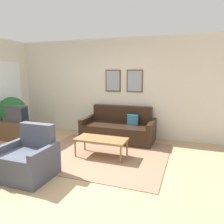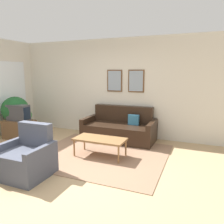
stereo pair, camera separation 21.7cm
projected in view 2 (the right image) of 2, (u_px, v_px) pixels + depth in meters
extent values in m
plane|color=tan|center=(59.00, 166.00, 4.20)|extent=(16.00, 16.00, 0.00)
cube|color=#937056|center=(100.00, 154.00, 4.79)|extent=(2.80, 2.38, 0.01)
cube|color=beige|center=(109.00, 88.00, 6.22)|extent=(8.00, 0.06, 2.70)
cube|color=brown|center=(115.00, 81.00, 6.08)|extent=(0.44, 0.03, 0.60)
cube|color=#8999A8|center=(114.00, 81.00, 6.06)|extent=(0.38, 0.01, 0.54)
cube|color=brown|center=(136.00, 81.00, 5.85)|extent=(0.44, 0.03, 0.60)
cube|color=#8999A8|center=(136.00, 81.00, 5.83)|extent=(0.38, 0.01, 0.54)
cube|color=beige|center=(10.00, 87.00, 6.41)|extent=(0.02, 1.20, 1.54)
cube|color=white|center=(10.00, 87.00, 6.41)|extent=(0.02, 1.12, 1.46)
cube|color=black|center=(119.00, 132.00, 5.77)|extent=(1.64, 0.90, 0.43)
cube|color=black|center=(123.00, 114.00, 6.01)|extent=(1.64, 0.20, 0.45)
cube|color=black|center=(89.00, 127.00, 6.08)|extent=(0.12, 0.90, 0.57)
cube|color=black|center=(152.00, 133.00, 5.43)|extent=(0.12, 0.90, 0.57)
cube|color=teal|center=(134.00, 120.00, 5.67)|extent=(0.28, 0.10, 0.28)
cube|color=olive|center=(100.00, 139.00, 4.63)|extent=(1.09, 0.52, 0.04)
cylinder|color=olive|center=(74.00, 148.00, 4.65)|extent=(0.04, 0.04, 0.36)
cylinder|color=olive|center=(119.00, 155.00, 4.27)|extent=(0.04, 0.04, 0.36)
cylinder|color=olive|center=(84.00, 142.00, 5.05)|extent=(0.04, 0.04, 0.36)
cylinder|color=olive|center=(126.00, 148.00, 4.67)|extent=(0.04, 0.04, 0.36)
cube|color=brown|center=(19.00, 129.00, 5.93)|extent=(0.79, 0.50, 0.50)
cube|color=#424247|center=(18.00, 113.00, 5.85)|extent=(0.61, 0.28, 0.43)
cube|color=#192333|center=(27.00, 113.00, 5.73)|extent=(0.01, 0.23, 0.33)
cube|color=#474C5B|center=(25.00, 163.00, 3.77)|extent=(0.65, 0.76, 0.46)
cube|color=#474C5B|center=(36.00, 134.00, 3.97)|extent=(0.65, 0.16, 0.43)
cube|color=#474C5B|center=(9.00, 157.00, 3.90)|extent=(0.09, 0.76, 0.58)
cube|color=#474C5B|center=(42.00, 163.00, 3.62)|extent=(0.09, 0.76, 0.58)
cylinder|color=#935638|center=(17.00, 132.00, 6.25)|extent=(0.23, 0.23, 0.21)
cylinder|color=#51381E|center=(17.00, 124.00, 6.21)|extent=(0.04, 0.04, 0.22)
sphere|color=#1E5628|center=(15.00, 110.00, 6.14)|extent=(0.74, 0.74, 0.74)
cylinder|color=#383D42|center=(26.00, 128.00, 6.61)|extent=(0.29, 0.29, 0.21)
cylinder|color=#51381E|center=(25.00, 123.00, 6.58)|extent=(0.04, 0.04, 0.13)
sphere|color=#3D8442|center=(25.00, 115.00, 6.54)|extent=(0.42, 0.42, 0.42)
cylinder|color=#935638|center=(19.00, 131.00, 6.44)|extent=(0.26, 0.26, 0.16)
cylinder|color=#51381E|center=(18.00, 125.00, 6.41)|extent=(0.04, 0.04, 0.17)
sphere|color=#1E5628|center=(18.00, 114.00, 6.35)|extent=(0.56, 0.56, 0.56)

